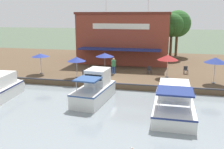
{
  "coord_description": "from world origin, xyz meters",
  "views": [
    {
      "loc": [
        22.8,
        6.0,
        7.14
      ],
      "look_at": [
        -1.0,
        0.73,
        1.3
      ],
      "focal_mm": 40.0,
      "sensor_mm": 36.0,
      "label": 1
    }
  ],
  "objects": [
    {
      "name": "motorboat_far_downstream",
      "position": [
        3.05,
        0.29,
        1.0
      ],
      "size": [
        6.25,
        2.72,
        2.58
      ],
      "color": "silver",
      "rests_on": "river_water"
    },
    {
      "name": "patio_umbrella_mid_patio_left",
      "position": [
        -2.48,
        10.64,
        2.89
      ],
      "size": [
        2.12,
        2.12,
        2.6
      ],
      "color": "#B7B7B7",
      "rests_on": "quay_deck"
    },
    {
      "name": "patio_umbrella_by_entrance",
      "position": [
        -3.91,
        6.14,
        2.76
      ],
      "size": [
        2.2,
        2.2,
        2.47
      ],
      "color": "#B7B7B7",
      "rests_on": "quay_deck"
    },
    {
      "name": "cafe_chair_mid_patio",
      "position": [
        -6.09,
        8.22,
        1.08
      ],
      "size": [
        0.52,
        0.52,
        0.85
      ],
      "color": "#2D2D33",
      "rests_on": "quay_deck"
    },
    {
      "name": "quay_deck",
      "position": [
        -11.0,
        0.0,
        0.3
      ],
      "size": [
        22.0,
        56.0,
        0.6
      ],
      "primitive_type": "cube",
      "color": "brown",
      "rests_on": "ground"
    },
    {
      "name": "motorboat_nearest_quay",
      "position": [
        4.17,
        6.7,
        0.81
      ],
      "size": [
        7.84,
        2.92,
        2.22
      ],
      "color": "white",
      "rests_on": "river_water"
    },
    {
      "name": "waterfront_restaurant",
      "position": [
        -13.64,
        0.09,
        4.05
      ],
      "size": [
        11.38,
        12.45,
        8.93
      ],
      "color": "brown",
      "rests_on": "quay_deck"
    },
    {
      "name": "cafe_chair_back_row_seat",
      "position": [
        -5.18,
        4.15,
        1.08
      ],
      "size": [
        0.59,
        0.59,
        0.85
      ],
      "color": "#2D2D33",
      "rests_on": "quay_deck"
    },
    {
      "name": "patio_umbrella_mid_patio_right",
      "position": [
        -1.72,
        -3.27,
        2.59
      ],
      "size": [
        1.95,
        1.95,
        2.26
      ],
      "color": "#B7B7B7",
      "rests_on": "quay_deck"
    },
    {
      "name": "tree_downstream_bank",
      "position": [
        -16.63,
        6.42,
        5.5
      ],
      "size": [
        3.74,
        3.57,
        6.8
      ],
      "color": "brown",
      "rests_on": "quay_deck"
    },
    {
      "name": "patio_umbrella_near_quay_edge",
      "position": [
        -2.59,
        -7.89,
        2.71
      ],
      "size": [
        1.93,
        1.93,
        2.34
      ],
      "color": "#B7B7B7",
      "rests_on": "quay_deck"
    },
    {
      "name": "tree_behind_restaurant",
      "position": [
        -19.23,
        7.3,
        5.63
      ],
      "size": [
        4.48,
        4.26,
        7.29
      ],
      "color": "brown",
      "rests_on": "quay_deck"
    },
    {
      "name": "person_mid_patio",
      "position": [
        -4.23,
        0.2,
        1.76
      ],
      "size": [
        0.52,
        0.52,
        1.83
      ],
      "color": "#2D5193",
      "rests_on": "quay_deck"
    },
    {
      "name": "ground_plane",
      "position": [
        0.0,
        0.0,
        0.0
      ],
      "size": [
        220.0,
        220.0,
        0.0
      ],
      "primitive_type": "plane",
      "color": "#4C5B47"
    },
    {
      "name": "cafe_chair_under_first_umbrella",
      "position": [
        -1.67,
        -2.42,
        1.08
      ],
      "size": [
        0.57,
        0.57,
        0.85
      ],
      "color": "#2D2D33",
      "rests_on": "quay_deck"
    },
    {
      "name": "quay_edge_fender",
      "position": [
        -0.1,
        0.0,
        0.65
      ],
      "size": [
        0.2,
        50.4,
        0.1
      ],
      "primitive_type": "cube",
      "color": "#2D2D33",
      "rests_on": "quay_deck"
    },
    {
      "name": "patio_umbrella_far_corner",
      "position": [
        -5.33,
        -1.1,
        2.56
      ],
      "size": [
        2.17,
        2.17,
        2.22
      ],
      "color": "#B7B7B7",
      "rests_on": "quay_deck"
    }
  ]
}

